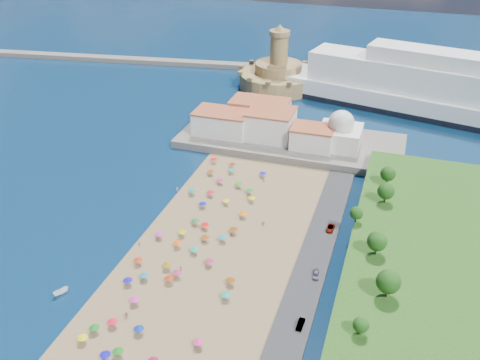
% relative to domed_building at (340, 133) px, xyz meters
% --- Properties ---
extents(ground, '(700.00, 700.00, 0.00)m').
position_rel_domed_building_xyz_m(ground, '(-30.00, -71.00, -8.97)').
color(ground, '#071938').
rests_on(ground, ground).
extents(terrace, '(90.00, 36.00, 3.00)m').
position_rel_domed_building_xyz_m(terrace, '(-20.00, 2.00, -7.47)').
color(terrace, '#59544C').
rests_on(terrace, ground).
extents(jetty, '(18.00, 70.00, 2.40)m').
position_rel_domed_building_xyz_m(jetty, '(-42.00, 37.00, -7.77)').
color(jetty, '#59544C').
rests_on(jetty, ground).
extents(breakwater, '(199.03, 34.77, 2.60)m').
position_rel_domed_building_xyz_m(breakwater, '(-140.00, 82.00, -7.67)').
color(breakwater, '#59544C').
rests_on(breakwater, ground).
extents(waterfront_buildings, '(57.00, 29.00, 11.00)m').
position_rel_domed_building_xyz_m(waterfront_buildings, '(-33.05, 2.64, -1.10)').
color(waterfront_buildings, silver).
rests_on(waterfront_buildings, terrace).
extents(domed_building, '(16.00, 16.00, 15.00)m').
position_rel_domed_building_xyz_m(domed_building, '(0.00, 0.00, 0.00)').
color(domed_building, silver).
rests_on(domed_building, terrace).
extents(fortress, '(40.00, 40.00, 32.40)m').
position_rel_domed_building_xyz_m(fortress, '(-42.00, 67.00, -2.29)').
color(fortress, tan).
rests_on(fortress, ground).
extents(cruise_ship, '(165.97, 59.06, 35.98)m').
position_rel_domed_building_xyz_m(cruise_ship, '(41.04, 52.21, 1.68)').
color(cruise_ship, black).
rests_on(cruise_ship, ground).
extents(beach_parasols, '(31.95, 117.55, 2.20)m').
position_rel_domed_building_xyz_m(beach_parasols, '(-31.40, -82.12, -6.83)').
color(beach_parasols, gray).
rests_on(beach_parasols, beach).
extents(beachgoers, '(35.41, 95.34, 1.89)m').
position_rel_domed_building_xyz_m(beachgoers, '(-31.21, -81.44, -7.85)').
color(beachgoers, tan).
rests_on(beachgoers, beach).
extents(moored_boats, '(5.95, 32.44, 1.69)m').
position_rel_domed_building_xyz_m(moored_boats, '(-57.07, -119.36, -8.14)').
color(moored_boats, white).
rests_on(moored_boats, ground).
extents(parked_cars, '(2.31, 65.07, 1.34)m').
position_rel_domed_building_xyz_m(parked_cars, '(6.00, -82.30, -7.63)').
color(parked_cars, gray).
rests_on(parked_cars, promenade).
extents(hillside_trees, '(16.24, 108.04, 7.63)m').
position_rel_domed_building_xyz_m(hillside_trees, '(20.39, -78.48, 1.10)').
color(hillside_trees, '#382314').
rests_on(hillside_trees, hillside).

